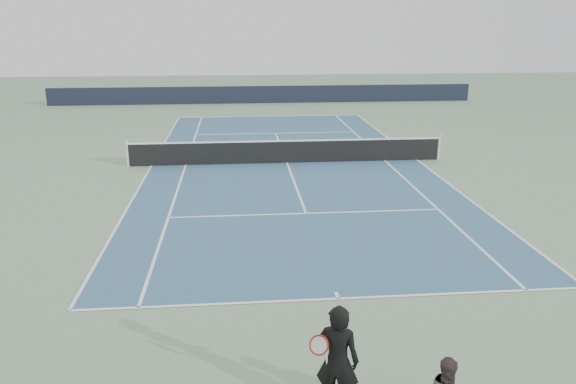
{
  "coord_description": "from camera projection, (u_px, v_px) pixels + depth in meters",
  "views": [
    {
      "loc": [
        -2.03,
        -22.33,
        5.57
      ],
      "look_at": [
        -0.67,
        -7.69,
        1.1
      ],
      "focal_mm": 35.0,
      "sensor_mm": 36.0,
      "label": 1
    }
  ],
  "objects": [
    {
      "name": "ground",
      "position": [
        287.0,
        163.0,
        23.07
      ],
      "size": [
        80.0,
        80.0,
        0.0
      ],
      "primitive_type": "plane",
      "color": "gray"
    },
    {
      "name": "court_surface",
      "position": [
        287.0,
        163.0,
        23.07
      ],
      "size": [
        10.97,
        23.77,
        0.01
      ],
      "primitive_type": "cube",
      "color": "#335A7A",
      "rests_on": "ground"
    },
    {
      "name": "tennis_net",
      "position": [
        287.0,
        151.0,
        22.92
      ],
      "size": [
        12.9,
        0.1,
        1.07
      ],
      "color": "silver",
      "rests_on": "ground"
    },
    {
      "name": "windscreen_far",
      "position": [
        264.0,
        95.0,
        39.93
      ],
      "size": [
        30.0,
        0.25,
        1.2
      ],
      "primitive_type": "cube",
      "color": "black",
      "rests_on": "ground"
    },
    {
      "name": "tennis_player",
      "position": [
        337.0,
        360.0,
        8.1
      ],
      "size": [
        0.85,
        0.68,
        1.76
      ],
      "color": "black",
      "rests_on": "ground"
    }
  ]
}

